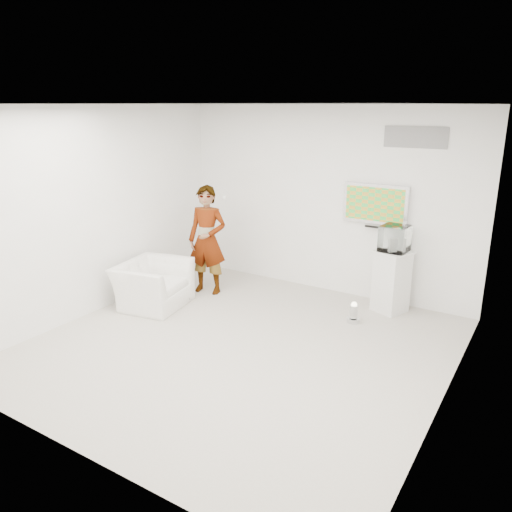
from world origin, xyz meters
name	(u,v)px	position (x,y,z in m)	size (l,w,h in m)	color
room	(239,234)	(0.00, 0.00, 1.50)	(5.01, 5.01, 3.00)	#A9A39B
tv	(375,204)	(0.85, 2.45, 1.55)	(1.00, 0.08, 0.60)	silver
logo_decal	(415,137)	(1.35, 2.49, 2.55)	(0.90, 0.02, 0.30)	gray
person	(207,240)	(-1.54, 1.36, 0.89)	(0.65, 0.42, 1.77)	white
armchair	(153,284)	(-1.90, 0.44, 0.34)	(1.05, 0.92, 0.69)	white
pedestal	(391,281)	(1.27, 2.15, 0.47)	(0.46, 0.46, 0.94)	silver
floor_uplight	(354,313)	(0.97, 1.47, 0.15)	(0.19, 0.19, 0.29)	silver
vitrine	(395,238)	(1.27, 2.15, 1.13)	(0.38, 0.38, 0.38)	silver
console	(394,244)	(1.27, 2.15, 1.04)	(0.05, 0.15, 0.20)	silver
wii_remote	(224,196)	(-1.33, 1.56, 1.60)	(0.04, 0.15, 0.04)	silver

